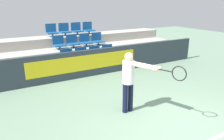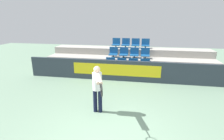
{
  "view_description": "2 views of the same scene",
  "coord_description": "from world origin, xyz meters",
  "px_view_note": "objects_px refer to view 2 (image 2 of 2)",
  "views": [
    {
      "loc": [
        -3.47,
        -2.89,
        2.73
      ],
      "look_at": [
        -0.38,
        2.5,
        0.75
      ],
      "focal_mm": 35.0,
      "sensor_mm": 36.0,
      "label": 1
    },
    {
      "loc": [
        0.73,
        -3.67,
        2.98
      ],
      "look_at": [
        -0.36,
        2.54,
        1.07
      ],
      "focal_mm": 28.0,
      "sensor_mm": 36.0,
      "label": 2
    }
  ],
  "objects_px": {
    "stadium_chair_0": "(110,64)",
    "stadium_chair_1": "(121,64)",
    "stadium_chair_9": "(126,44)",
    "stadium_chair_6": "(134,53)",
    "stadium_chair_7": "(145,54)",
    "tennis_player": "(97,86)",
    "stadium_chair_3": "(145,65)",
    "stadium_chair_5": "(124,53)",
    "stadium_chair_10": "(136,44)",
    "stadium_chair_2": "(133,65)",
    "stadium_chair_4": "(113,53)",
    "stadium_chair_11": "(145,44)",
    "stadium_chair_8": "(116,43)"
  },
  "relations": [
    {
      "from": "stadium_chair_7",
      "to": "tennis_player",
      "type": "relative_size",
      "value": 0.36
    },
    {
      "from": "stadium_chair_0",
      "to": "stadium_chair_3",
      "type": "height_order",
      "value": "same"
    },
    {
      "from": "stadium_chair_3",
      "to": "stadium_chair_7",
      "type": "xyz_separation_m",
      "value": [
        0.0,
        1.02,
        0.39
      ]
    },
    {
      "from": "stadium_chair_3",
      "to": "stadium_chair_10",
      "type": "height_order",
      "value": "stadium_chair_10"
    },
    {
      "from": "stadium_chair_7",
      "to": "stadium_chair_8",
      "type": "relative_size",
      "value": 1.0
    },
    {
      "from": "stadium_chair_3",
      "to": "tennis_player",
      "type": "xyz_separation_m",
      "value": [
        -1.48,
        -3.84,
        0.32
      ]
    },
    {
      "from": "stadium_chair_3",
      "to": "stadium_chair_7",
      "type": "relative_size",
      "value": 1.0
    },
    {
      "from": "stadium_chair_0",
      "to": "tennis_player",
      "type": "height_order",
      "value": "tennis_player"
    },
    {
      "from": "stadium_chair_1",
      "to": "stadium_chair_11",
      "type": "bearing_deg",
      "value": 59.4
    },
    {
      "from": "stadium_chair_1",
      "to": "stadium_chair_0",
      "type": "bearing_deg",
      "value": 180.0
    },
    {
      "from": "stadium_chair_8",
      "to": "stadium_chair_10",
      "type": "relative_size",
      "value": 1.0
    },
    {
      "from": "stadium_chair_6",
      "to": "stadium_chair_2",
      "type": "bearing_deg",
      "value": -90.0
    },
    {
      "from": "stadium_chair_4",
      "to": "tennis_player",
      "type": "relative_size",
      "value": 0.36
    },
    {
      "from": "stadium_chair_0",
      "to": "stadium_chair_1",
      "type": "height_order",
      "value": "same"
    },
    {
      "from": "stadium_chair_9",
      "to": "tennis_player",
      "type": "xyz_separation_m",
      "value": [
        -0.28,
        -5.87,
        -0.47
      ]
    },
    {
      "from": "stadium_chair_3",
      "to": "stadium_chair_5",
      "type": "bearing_deg",
      "value": 139.79
    },
    {
      "from": "stadium_chair_3",
      "to": "stadium_chair_11",
      "type": "relative_size",
      "value": 1.0
    },
    {
      "from": "stadium_chair_0",
      "to": "stadium_chair_8",
      "type": "xyz_separation_m",
      "value": [
        0.0,
        2.03,
        0.79
      ]
    },
    {
      "from": "stadium_chair_1",
      "to": "stadium_chair_7",
      "type": "relative_size",
      "value": 1.0
    },
    {
      "from": "stadium_chair_1",
      "to": "stadium_chair_4",
      "type": "height_order",
      "value": "stadium_chair_4"
    },
    {
      "from": "stadium_chair_11",
      "to": "stadium_chair_3",
      "type": "bearing_deg",
      "value": -90.0
    },
    {
      "from": "stadium_chair_0",
      "to": "stadium_chair_5",
      "type": "relative_size",
      "value": 1.0
    },
    {
      "from": "stadium_chair_7",
      "to": "stadium_chair_10",
      "type": "bearing_deg",
      "value": 120.6
    },
    {
      "from": "stadium_chair_2",
      "to": "stadium_chair_7",
      "type": "height_order",
      "value": "stadium_chair_7"
    },
    {
      "from": "stadium_chair_2",
      "to": "stadium_chair_5",
      "type": "relative_size",
      "value": 1.0
    },
    {
      "from": "stadium_chair_3",
      "to": "stadium_chair_5",
      "type": "distance_m",
      "value": 1.62
    },
    {
      "from": "stadium_chair_3",
      "to": "stadium_chair_8",
      "type": "xyz_separation_m",
      "value": [
        -1.8,
        2.03,
        0.79
      ]
    },
    {
      "from": "stadium_chair_10",
      "to": "stadium_chair_8",
      "type": "bearing_deg",
      "value": 180.0
    },
    {
      "from": "stadium_chair_1",
      "to": "stadium_chair_4",
      "type": "xyz_separation_m",
      "value": [
        -0.6,
        1.02,
        0.39
      ]
    },
    {
      "from": "stadium_chair_9",
      "to": "stadium_chair_6",
      "type": "bearing_deg",
      "value": -59.4
    },
    {
      "from": "stadium_chair_1",
      "to": "tennis_player",
      "type": "height_order",
      "value": "tennis_player"
    },
    {
      "from": "stadium_chair_8",
      "to": "stadium_chair_11",
      "type": "bearing_deg",
      "value": 0.0
    },
    {
      "from": "stadium_chair_2",
      "to": "stadium_chair_10",
      "type": "distance_m",
      "value": 2.18
    },
    {
      "from": "stadium_chair_2",
      "to": "stadium_chair_6",
      "type": "bearing_deg",
      "value": 90.0
    },
    {
      "from": "stadium_chair_4",
      "to": "stadium_chair_11",
      "type": "height_order",
      "value": "stadium_chair_11"
    },
    {
      "from": "stadium_chair_2",
      "to": "stadium_chair_3",
      "type": "height_order",
      "value": "same"
    },
    {
      "from": "stadium_chair_9",
      "to": "stadium_chair_11",
      "type": "distance_m",
      "value": 1.2
    },
    {
      "from": "stadium_chair_2",
      "to": "stadium_chair_3",
      "type": "bearing_deg",
      "value": 0.0
    },
    {
      "from": "stadium_chair_6",
      "to": "stadium_chair_9",
      "type": "distance_m",
      "value": 1.24
    },
    {
      "from": "stadium_chair_0",
      "to": "stadium_chair_1",
      "type": "relative_size",
      "value": 1.0
    },
    {
      "from": "stadium_chair_9",
      "to": "stadium_chair_5",
      "type": "bearing_deg",
      "value": -90.0
    },
    {
      "from": "stadium_chair_1",
      "to": "tennis_player",
      "type": "relative_size",
      "value": 0.36
    },
    {
      "from": "stadium_chair_4",
      "to": "stadium_chair_9",
      "type": "height_order",
      "value": "stadium_chair_9"
    },
    {
      "from": "stadium_chair_4",
      "to": "stadium_chair_11",
      "type": "distance_m",
      "value": 2.1
    },
    {
      "from": "stadium_chair_1",
      "to": "stadium_chair_9",
      "type": "relative_size",
      "value": 1.0
    },
    {
      "from": "stadium_chair_8",
      "to": "stadium_chair_1",
      "type": "bearing_deg",
      "value": -73.53
    },
    {
      "from": "stadium_chair_1",
      "to": "stadium_chair_9",
      "type": "bearing_deg",
      "value": 90.0
    },
    {
      "from": "stadium_chair_6",
      "to": "stadium_chair_11",
      "type": "bearing_deg",
      "value": 59.4
    },
    {
      "from": "stadium_chair_1",
      "to": "stadium_chair_7",
      "type": "height_order",
      "value": "stadium_chair_7"
    },
    {
      "from": "stadium_chair_9",
      "to": "stadium_chair_11",
      "type": "height_order",
      "value": "same"
    }
  ]
}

